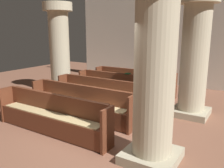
{
  "coord_description": "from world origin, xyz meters",
  "views": [
    {
      "loc": [
        2.97,
        -4.13,
        2.39
      ],
      "look_at": [
        -0.81,
        1.91,
        0.75
      ],
      "focal_mm": 37.78,
      "sensor_mm": 36.0,
      "label": 1
    }
  ],
  "objects": [
    {
      "name": "pew_row_1",
      "position": [
        -1.01,
        2.73,
        0.49
      ],
      "size": [
        3.25,
        0.46,
        0.91
      ],
      "color": "brown",
      "rests_on": "ground"
    },
    {
      "name": "pew_row_3",
      "position": [
        -1.01,
        0.59,
        0.49
      ],
      "size": [
        3.25,
        0.46,
        0.91
      ],
      "color": "brown",
      "rests_on": "ground"
    },
    {
      "name": "pew_row_4",
      "position": [
        -1.01,
        -0.47,
        0.49
      ],
      "size": [
        3.25,
        0.46,
        0.91
      ],
      "color": "brown",
      "rests_on": "ground"
    },
    {
      "name": "back_wall",
      "position": [
        0.0,
        6.08,
        2.25
      ],
      "size": [
        10.0,
        0.16,
        4.5
      ],
      "primitive_type": "cube",
      "color": "silver",
      "rests_on": "ground"
    },
    {
      "name": "pew_row_2",
      "position": [
        -1.01,
        1.66,
        0.49
      ],
      "size": [
        3.25,
        0.47,
        0.91
      ],
      "color": "brown",
      "rests_on": "ground"
    },
    {
      "name": "pillar_far_side",
      "position": [
        -3.44,
        2.39,
        1.75
      ],
      "size": [
        1.07,
        1.07,
        3.36
      ],
      "color": "tan",
      "rests_on": "ground"
    },
    {
      "name": "pillar_aisle_side",
      "position": [
        1.48,
        2.5,
        1.75
      ],
      "size": [
        1.07,
        1.07,
        3.36
      ],
      "color": "tan",
      "rests_on": "ground"
    },
    {
      "name": "lectern",
      "position": [
        -0.39,
        4.83,
        0.45
      ],
      "size": [
        0.48,
        0.45,
        1.08
      ],
      "color": "#492215",
      "rests_on": "ground"
    },
    {
      "name": "kneeler_box_navy",
      "position": [
        0.82,
        1.14,
        0.14
      ],
      "size": [
        0.4,
        0.24,
        0.28
      ],
      "primitive_type": "cube",
      "color": "navy",
      "rests_on": "ground"
    },
    {
      "name": "ground_plane",
      "position": [
        0.0,
        0.0,
        0.0
      ],
      "size": [
        19.2,
        19.2,
        0.0
      ],
      "primitive_type": "plane",
      "color": "brown"
    },
    {
      "name": "pew_row_0",
      "position": [
        -1.01,
        3.79,
        0.49
      ],
      "size": [
        3.25,
        0.47,
        0.91
      ],
      "color": "brown",
      "rests_on": "ground"
    },
    {
      "name": "hymn_book",
      "position": [
        -0.8,
        2.92,
        0.92
      ],
      "size": [
        0.15,
        0.19,
        0.03
      ],
      "primitive_type": "cube",
      "color": "#194723",
      "rests_on": "pew_row_1"
    },
    {
      "name": "pillar_aisle_rear",
      "position": [
        1.48,
        -0.35,
        1.75
      ],
      "size": [
        1.05,
        1.05,
        3.36
      ],
      "color": "tan",
      "rests_on": "ground"
    }
  ]
}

